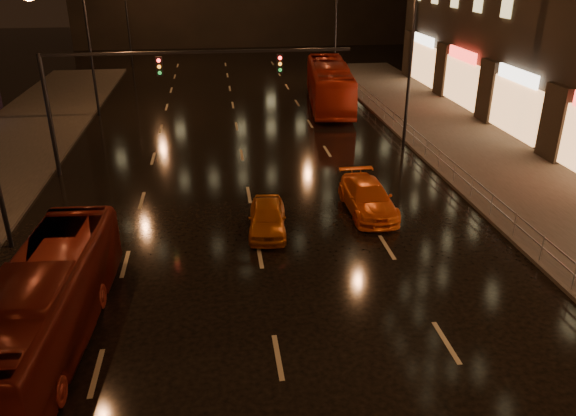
{
  "coord_description": "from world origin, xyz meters",
  "views": [
    {
      "loc": [
        -1.41,
        -8.73,
        10.38
      ],
      "look_at": [
        0.91,
        8.7,
        2.5
      ],
      "focal_mm": 35.0,
      "sensor_mm": 36.0,
      "label": 1
    }
  ],
  "objects": [
    {
      "name": "ground",
      "position": [
        0.0,
        20.0,
        0.0
      ],
      "size": [
        140.0,
        140.0,
        0.0
      ],
      "primitive_type": "plane",
      "color": "black",
      "rests_on": "ground"
    },
    {
      "name": "sidewalk_right",
      "position": [
        13.5,
        15.0,
        0.07
      ],
      "size": [
        7.0,
        70.0,
        0.15
      ],
      "primitive_type": "cube",
      "color": "#38332D",
      "rests_on": "ground"
    },
    {
      "name": "traffic_signal",
      "position": [
        -5.06,
        20.0,
        4.74
      ],
      "size": [
        15.31,
        0.32,
        6.2
      ],
      "color": "black",
      "rests_on": "ground"
    },
    {
      "name": "railing_right",
      "position": [
        10.2,
        18.0,
        0.9
      ],
      "size": [
        0.05,
        56.0,
        1.0
      ],
      "color": "#99999E",
      "rests_on": "sidewalk_right"
    },
    {
      "name": "bus_red",
      "position": [
        -6.5,
        5.47,
        1.33
      ],
      "size": [
        2.86,
        9.65,
        2.65
      ],
      "primitive_type": "imported",
      "rotation": [
        0.0,
        0.0,
        -0.07
      ],
      "color": "#5F150D",
      "rests_on": "ground"
    },
    {
      "name": "bus_curb",
      "position": [
        7.24,
        32.69,
        1.65
      ],
      "size": [
        4.13,
        12.06,
        3.29
      ],
      "primitive_type": "imported",
      "rotation": [
        0.0,
        0.0,
        -0.12
      ],
      "color": "#AC2411",
      "rests_on": "ground"
    },
    {
      "name": "taxi_near",
      "position": [
        0.5,
        12.0,
        0.63
      ],
      "size": [
        1.86,
        3.85,
        1.27
      ],
      "primitive_type": "imported",
      "rotation": [
        0.0,
        0.0,
        -0.1
      ],
      "color": "#C56212",
      "rests_on": "ground"
    },
    {
      "name": "taxi_far",
      "position": [
        5.09,
        13.39,
        0.68
      ],
      "size": [
        1.94,
        4.68,
        1.35
      ],
      "primitive_type": "imported",
      "rotation": [
        0.0,
        0.0,
        0.01
      ],
      "color": "orange",
      "rests_on": "ground"
    }
  ]
}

